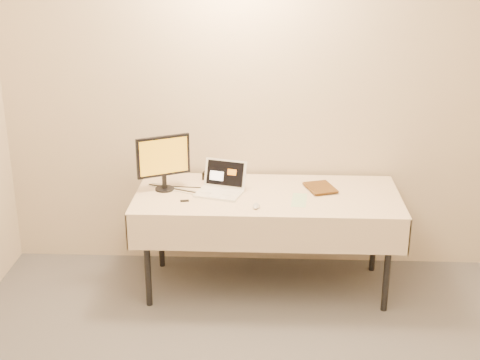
{
  "coord_description": "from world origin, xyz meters",
  "views": [
    {
      "loc": [
        -0.0,
        -2.33,
        2.46
      ],
      "look_at": [
        -0.19,
        1.99,
        0.86
      ],
      "focal_mm": 50.0,
      "sensor_mm": 36.0,
      "label": 1
    }
  ],
  "objects_px": {
    "monitor": "(163,159)",
    "book": "(309,175)",
    "table": "(267,202)",
    "laptop": "(222,185)"
  },
  "relations": [
    {
      "from": "table",
      "to": "laptop",
      "type": "relative_size",
      "value": 4.97
    },
    {
      "from": "table",
      "to": "book",
      "type": "xyz_separation_m",
      "value": [
        0.29,
        0.07,
        0.18
      ]
    },
    {
      "from": "book",
      "to": "table",
      "type": "bearing_deg",
      "value": 175.8
    },
    {
      "from": "table",
      "to": "book",
      "type": "height_order",
      "value": "book"
    },
    {
      "from": "table",
      "to": "book",
      "type": "bearing_deg",
      "value": 14.0
    },
    {
      "from": "laptop",
      "to": "monitor",
      "type": "relative_size",
      "value": 0.94
    },
    {
      "from": "table",
      "to": "laptop",
      "type": "height_order",
      "value": "laptop"
    },
    {
      "from": "monitor",
      "to": "book",
      "type": "bearing_deg",
      "value": -25.72
    },
    {
      "from": "laptop",
      "to": "monitor",
      "type": "bearing_deg",
      "value": -167.65
    },
    {
      "from": "table",
      "to": "laptop",
      "type": "distance_m",
      "value": 0.35
    }
  ]
}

